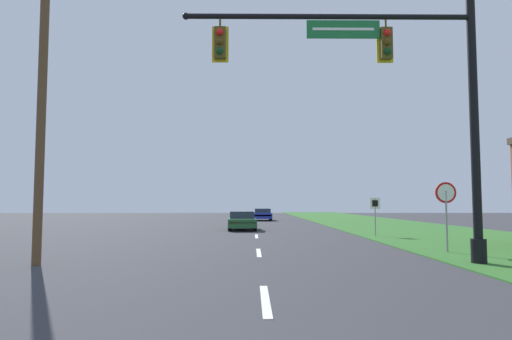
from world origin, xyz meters
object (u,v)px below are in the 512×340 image
object	(u,v)px
signal_mast	(404,95)
far_car	(263,215)
route_sign_post	(375,208)
car_ahead	(242,221)
utility_pole_near	(42,89)
stop_sign	(446,201)

from	to	relation	value
signal_mast	far_car	xyz separation A→B (m)	(-3.45, 33.62, -4.43)
signal_mast	route_sign_post	world-z (taller)	signal_mast
signal_mast	car_ahead	size ratio (longest dim) A/B	2.10
car_ahead	far_car	distance (m)	16.58
car_ahead	utility_pole_near	world-z (taller)	utility_pole_near
car_ahead	far_car	size ratio (longest dim) A/B	1.01
car_ahead	route_sign_post	size ratio (longest dim) A/B	2.11
stop_sign	utility_pole_near	xyz separation A→B (m)	(-13.23, -3.08, 3.30)
far_car	utility_pole_near	world-z (taller)	utility_pole_near
car_ahead	far_car	bearing A→B (deg)	83.88
utility_pole_near	signal_mast	bearing A→B (deg)	0.35
signal_mast	stop_sign	xyz separation A→B (m)	(2.45, 3.01, -3.17)
stop_sign	far_car	bearing A→B (deg)	100.92
car_ahead	route_sign_post	xyz separation A→B (m)	(7.31, -5.96, 0.92)
car_ahead	route_sign_post	distance (m)	9.47
far_car	stop_sign	xyz separation A→B (m)	(5.90, -30.61, 1.26)
stop_sign	route_sign_post	distance (m)	8.18
far_car	route_sign_post	xyz separation A→B (m)	(5.54, -22.44, 0.92)
car_ahead	stop_sign	size ratio (longest dim) A/B	1.71
stop_sign	route_sign_post	xyz separation A→B (m)	(-0.36, 8.16, -0.34)
route_sign_post	far_car	bearing A→B (deg)	103.87
route_sign_post	stop_sign	bearing A→B (deg)	-87.44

